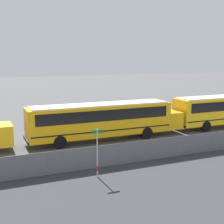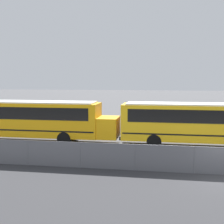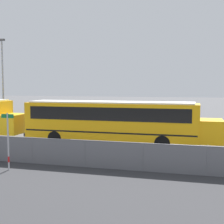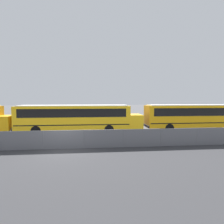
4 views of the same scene
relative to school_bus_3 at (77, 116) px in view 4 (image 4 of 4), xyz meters
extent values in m
plane|color=#4C4C4F|center=(-0.34, -6.37, -1.89)|extent=(200.00, 200.00, 0.00)
cube|color=#333335|center=(-0.34, -12.37, -1.88)|extent=(147.78, 12.00, 0.01)
cube|color=#9EA0A5|center=(-0.34, -6.37, -1.17)|extent=(113.78, 0.03, 1.42)
cube|color=slate|center=(-0.34, -6.39, -1.17)|extent=(113.78, 0.01, 1.42)
cylinder|color=slate|center=(-0.34, -6.37, -0.46)|extent=(113.78, 0.05, 0.05)
cylinder|color=slate|center=(-4.95, -6.37, -1.17)|extent=(0.07, 0.07, 1.42)
cylinder|color=slate|center=(-1.88, -6.37, -1.17)|extent=(0.07, 0.07, 1.42)
cylinder|color=slate|center=(1.20, -6.37, -1.17)|extent=(0.07, 0.07, 1.42)
cylinder|color=slate|center=(4.27, -6.37, -1.17)|extent=(0.07, 0.07, 1.42)
cylinder|color=slate|center=(7.35, -6.37, -1.17)|extent=(0.07, 0.07, 1.42)
cylinder|color=slate|center=(10.42, -6.37, -1.17)|extent=(0.07, 0.07, 1.42)
cube|color=orange|center=(-7.56, -0.11, -0.61)|extent=(1.49, 2.22, 1.52)
cube|color=yellow|center=(-0.30, 0.00, -0.10)|extent=(12.38, 2.41, 2.54)
cube|color=black|center=(-0.30, 0.00, 0.46)|extent=(11.39, 2.45, 0.91)
cube|color=black|center=(-0.30, 0.00, -0.81)|extent=(12.13, 2.44, 0.10)
cube|color=yellow|center=(6.63, 0.00, -0.61)|extent=(1.49, 2.22, 1.52)
cube|color=black|center=(-6.54, 0.00, -1.22)|extent=(0.12, 2.41, 0.24)
cube|color=silver|center=(-0.30, 0.00, 1.22)|extent=(11.76, 2.17, 0.10)
cylinder|color=black|center=(3.53, 1.09, -1.37)|extent=(1.03, 0.28, 1.03)
cylinder|color=black|center=(3.53, -1.09, -1.37)|extent=(1.03, 0.28, 1.03)
cylinder|color=black|center=(-4.14, 1.09, -1.37)|extent=(1.03, 0.28, 1.03)
cylinder|color=black|center=(-4.14, -1.09, -1.37)|extent=(1.03, 0.28, 1.03)
cube|color=orange|center=(14.28, 0.22, -0.10)|extent=(12.38, 2.41, 2.54)
cube|color=black|center=(14.28, 0.22, 0.46)|extent=(11.39, 2.45, 0.91)
cube|color=black|center=(14.28, 0.22, -0.81)|extent=(12.13, 2.44, 0.10)
cube|color=black|center=(8.04, 0.22, -1.22)|extent=(0.12, 2.41, 0.24)
cube|color=silver|center=(14.28, 0.22, 1.22)|extent=(11.76, 2.17, 0.10)
cylinder|color=black|center=(18.12, 1.31, -1.37)|extent=(1.03, 0.28, 1.03)
cylinder|color=black|center=(10.44, 1.31, -1.37)|extent=(1.03, 0.28, 1.03)
cylinder|color=black|center=(10.44, -0.87, -1.37)|extent=(1.03, 0.28, 1.03)
camera|label=1|loc=(-23.82, -24.30, 5.08)|focal=50.00mm
camera|label=2|loc=(-3.49, -22.72, 3.16)|focal=50.00mm
camera|label=3|loc=(-8.63, -21.57, 2.42)|focal=50.00mm
camera|label=4|loc=(2.07, -19.85, 1.94)|focal=28.00mm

